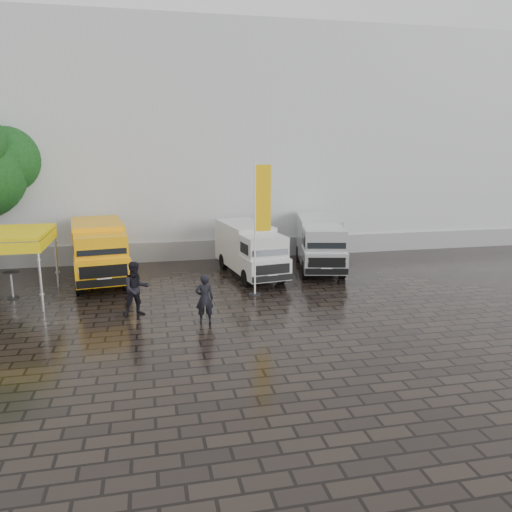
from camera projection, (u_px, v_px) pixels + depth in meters
The scene contains 11 objects.
ground at pixel (277, 302), 18.96m from camera, with size 120.00×120.00×0.00m, color black.
exhibition_hall at pixel (246, 143), 33.37m from camera, with size 44.00×16.00×12.00m, color silver.
hall_plinth at pixel (275, 247), 26.86m from camera, with size 44.00×0.15×1.00m, color gray.
van_yellow at pixel (99, 253), 21.65m from camera, with size 2.11×5.49×2.53m, color #FFAA0D, non-canonical shape.
van_white at pixel (250, 251), 22.61m from camera, with size 1.78×5.33×2.31m, color silver, non-canonical shape.
van_silver at pixel (319, 244), 23.88m from camera, with size 1.88×5.63×2.44m, color silver, non-canonical shape.
flagpole at pixel (260, 220), 19.28m from camera, with size 0.88×0.50×5.32m.
cocktail_table at pixel (12, 285), 19.31m from camera, with size 0.60×0.60×1.05m, color black.
wheelie_bin at pixel (319, 247), 26.81m from camera, with size 0.61×0.61×1.02m, color black.
person_front at pixel (205, 299), 16.52m from camera, with size 0.61×0.40×1.66m, color black.
person_tent at pixel (136, 289), 17.24m from camera, with size 0.93×0.72×1.91m, color black.
Camera 1 is at (-4.65, -17.56, 5.74)m, focal length 35.00 mm.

